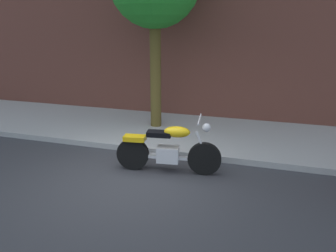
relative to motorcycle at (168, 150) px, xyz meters
The scene contains 3 objects.
ground_plane 0.94m from the motorcycle, 137.44° to the right, with size 60.00×60.00×0.00m, color #38383D.
sidewalk 2.44m from the motorcycle, 104.36° to the left, with size 20.65×3.13×0.14m, color #ABABAB.
motorcycle is the anchor object (origin of this frame).
Camera 1 is at (2.40, -5.32, 2.89)m, focal length 35.08 mm.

